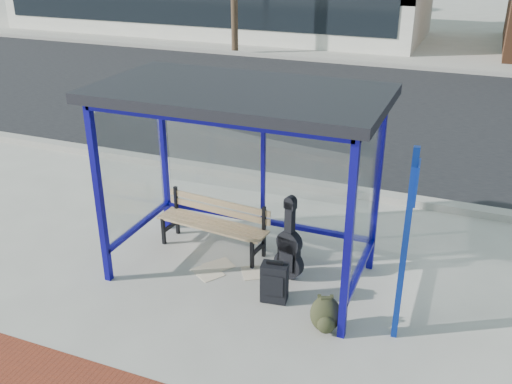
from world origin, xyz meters
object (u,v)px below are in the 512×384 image
at_px(suitcase, 274,283).
at_px(backpack, 326,315).
at_px(bench, 214,221).
at_px(guitar_bag, 289,250).

bearing_deg(suitcase, backpack, -31.61).
relative_size(bench, backpack, 3.94).
distance_m(guitar_bag, suitcase, 0.56).
distance_m(bench, backpack, 2.24).
distance_m(suitcase, backpack, 0.78).
height_order(bench, guitar_bag, guitar_bag).
relative_size(suitcase, backpack, 1.33).
height_order(guitar_bag, suitcase, guitar_bag).
bearing_deg(bench, guitar_bag, -9.20).
bearing_deg(backpack, bench, 128.32).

